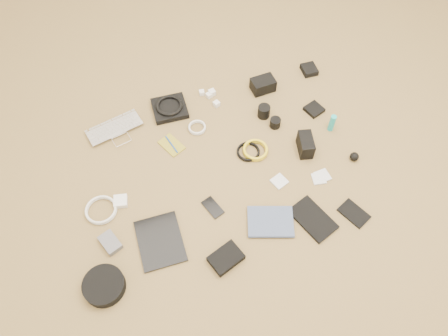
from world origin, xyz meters
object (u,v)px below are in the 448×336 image
object	(u,v)px
tablet	(160,241)
phone	(213,208)
headphone_case	(104,286)
paperback	(271,238)
laptop	(118,134)
dslr_camera	(263,85)

from	to	relation	value
tablet	phone	xyz separation A→B (m)	(0.27, 0.08, -0.00)
phone	headphone_case	bearing A→B (deg)	-178.28
headphone_case	paperback	xyz separation A→B (m)	(0.74, -0.03, -0.01)
headphone_case	phone	bearing A→B (deg)	20.42
laptop	headphone_case	size ratio (longest dim) A/B	1.63
laptop	tablet	xyz separation A→B (m)	(0.05, -0.64, -0.01)
headphone_case	paperback	size ratio (longest dim) A/B	0.85
laptop	paperback	bearing A→B (deg)	-68.94
tablet	phone	distance (m)	0.28
phone	paperback	distance (m)	0.30
tablet	laptop	bearing A→B (deg)	96.91
laptop	headphone_case	bearing A→B (deg)	-118.10
laptop	headphone_case	distance (m)	0.79
laptop	dslr_camera	xyz separation A→B (m)	(0.82, 0.04, 0.02)
dslr_camera	headphone_case	bearing A→B (deg)	-144.85
laptop	headphone_case	world-z (taller)	headphone_case
dslr_camera	headphone_case	world-z (taller)	dslr_camera
tablet	headphone_case	xyz separation A→B (m)	(-0.27, -0.12, 0.02)
dslr_camera	paperback	size ratio (longest dim) A/B	0.61
dslr_camera	paperback	bearing A→B (deg)	-112.45
dslr_camera	headphone_case	xyz separation A→B (m)	(-1.04, -0.81, -0.01)
dslr_camera	paperback	distance (m)	0.89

